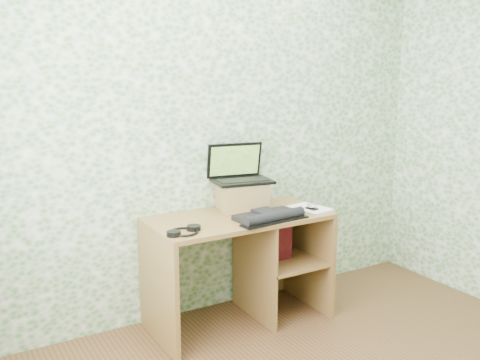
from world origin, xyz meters
TOP-DOWN VIEW (x-y plane):
  - wall_back at (0.00, 1.75)m, footprint 3.50×0.00m
  - desk at (0.08, 1.47)m, footprint 1.20×0.60m
  - riser at (0.11, 1.58)m, footprint 0.35×0.31m
  - laptop at (0.11, 1.63)m, footprint 0.43×0.34m
  - keyboard at (0.12, 1.26)m, footprint 0.50×0.28m
  - headphones at (-0.47, 1.27)m, footprint 0.24×0.22m
  - notepad at (0.51, 1.33)m, footprint 0.23×0.30m
  - mouse at (0.49, 1.29)m, footprint 0.07×0.10m
  - pen at (0.54, 1.37)m, footprint 0.07×0.11m
  - red_box at (0.28, 1.44)m, footprint 0.27×0.09m

SIDE VIEW (x-z plane):
  - desk at x=0.08m, z-range 0.11..0.86m
  - red_box at x=0.28m, z-range 0.39..0.71m
  - notepad at x=0.51m, z-range 0.75..0.76m
  - headphones at x=-0.47m, z-range 0.75..0.78m
  - pen at x=0.54m, z-range 0.76..0.77m
  - keyboard at x=0.12m, z-range 0.74..0.81m
  - mouse at x=0.49m, z-range 0.76..0.79m
  - riser at x=0.11m, z-range 0.75..0.94m
  - laptop at x=0.11m, z-range 0.87..1.13m
  - wall_back at x=0.00m, z-range -0.45..3.05m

